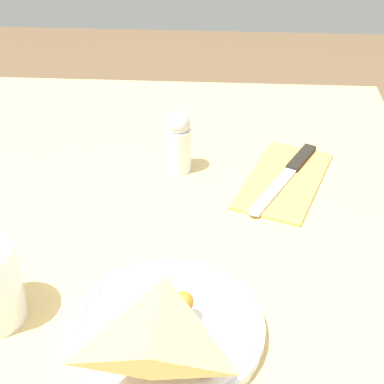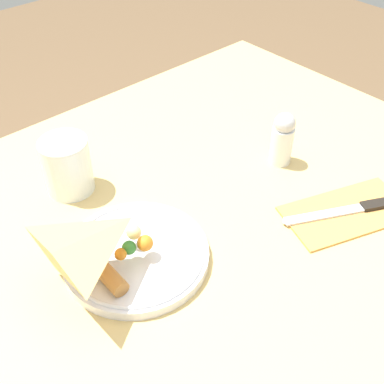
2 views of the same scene
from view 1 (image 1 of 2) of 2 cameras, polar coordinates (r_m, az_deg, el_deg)
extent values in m
cube|color=#DBB770|center=(0.72, -4.58, -10.86)|extent=(1.24, 0.79, 0.03)
cube|color=#382D23|center=(1.45, -14.73, -3.94)|extent=(0.06, 0.06, 0.70)
cube|color=#382D23|center=(1.41, 13.29, -5.01)|extent=(0.06, 0.06, 0.70)
cylinder|color=white|center=(0.67, -2.36, -13.05)|extent=(0.21, 0.21, 0.02)
torus|color=white|center=(0.66, -2.38, -12.49)|extent=(0.20, 0.20, 0.01)
pyramid|color=#E0B266|center=(0.65, -2.39, -11.94)|extent=(0.12, 0.11, 0.02)
cylinder|color=#B77A3D|center=(0.61, -3.04, -15.85)|extent=(0.03, 0.11, 0.02)
sphere|color=#7A4256|center=(0.63, -4.25, -12.81)|extent=(0.01, 0.01, 0.01)
sphere|color=#388433|center=(0.63, -1.83, -12.00)|extent=(0.02, 0.02, 0.02)
sphere|color=orange|center=(0.62, -1.84, -13.09)|extent=(0.02, 0.02, 0.02)
sphere|color=orange|center=(0.64, -0.87, -10.60)|extent=(0.02, 0.02, 0.02)
sphere|color=#EFDB93|center=(0.65, -3.39, -10.42)|extent=(0.02, 0.02, 0.02)
cube|color=#E59E4C|center=(0.91, 8.92, 1.14)|extent=(0.23, 0.17, 0.00)
cube|color=black|center=(0.97, 10.55, 3.30)|extent=(0.08, 0.06, 0.01)
cube|color=silver|center=(0.88, 7.87, 0.09)|extent=(0.13, 0.08, 0.00)
ellipsoid|color=silver|center=(0.83, 6.13, -1.95)|extent=(0.03, 0.02, 0.00)
cylinder|color=white|center=(0.92, -1.32, 4.12)|extent=(0.04, 0.04, 0.07)
sphere|color=silver|center=(0.89, -1.36, 6.71)|extent=(0.04, 0.04, 0.04)
camera|label=2|loc=(0.40, 71.87, 19.12)|focal=45.00mm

